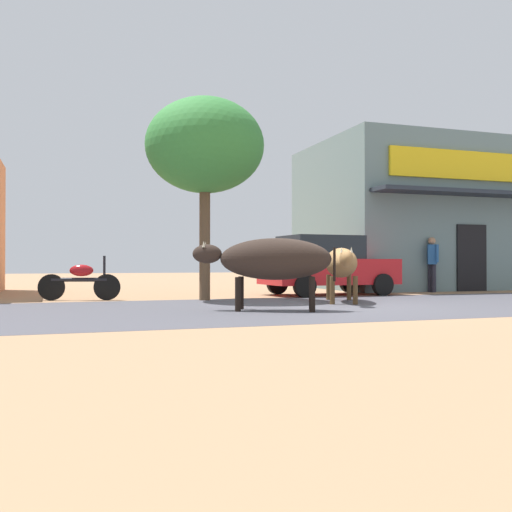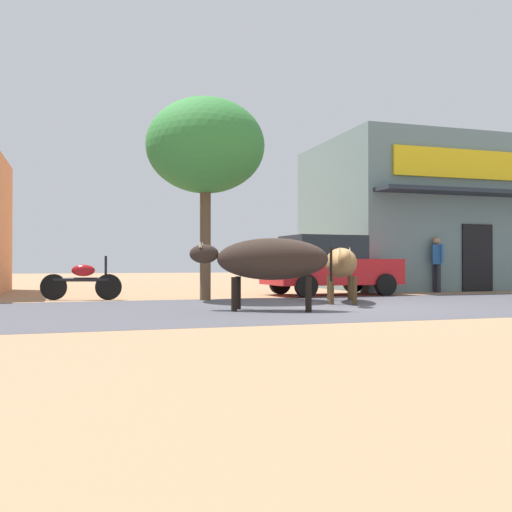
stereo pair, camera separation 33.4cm
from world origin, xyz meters
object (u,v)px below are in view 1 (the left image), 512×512
Objects in this scene: parked_hatchback_car at (326,265)px; parked_motorcycle at (80,281)px; roadside_tree at (205,146)px; cow_far_dark at (341,263)px; pedestrian_by_shop at (432,260)px; cow_near_brown at (273,260)px.

parked_motorcycle is (-6.56, -0.24, -0.37)m from parked_hatchback_car.
cow_far_dark is (2.76, -1.71, -2.80)m from roadside_tree.
pedestrian_by_shop reaches higher than cow_far_dark.
parked_hatchback_car is at bearing -174.60° from pedestrian_by_shop.
cow_near_brown is 2.80m from cow_far_dark.
roadside_tree is 4.83m from parked_hatchback_car.
cow_near_brown is at bearing -81.60° from roadside_tree.
parked_hatchback_car is 1.34× the size of cow_far_dark.
cow_near_brown is 8.47m from pedestrian_by_shop.
roadside_tree is at bearing -163.29° from parked_hatchback_car.
roadside_tree reaches higher than cow_near_brown.
cow_far_dark reaches higher than parked_motorcycle.
parked_motorcycle is 6.17m from cow_far_dark.
roadside_tree is 4.37m from parked_motorcycle.
parked_hatchback_car is 1.98× the size of parked_motorcycle.
parked_hatchback_car is 1.43× the size of cow_near_brown.
parked_hatchback_car is at bearing 54.03° from cow_near_brown.
cow_far_dark is (5.58, -2.59, 0.41)m from parked_motorcycle.
parked_hatchback_car is (3.74, 1.12, -2.85)m from roadside_tree.
pedestrian_by_shop is (10.28, 0.59, 0.51)m from parked_motorcycle.
pedestrian_by_shop reaches higher than parked_hatchback_car.
roadside_tree is at bearing -17.43° from parked_motorcycle.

